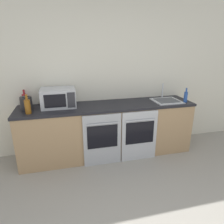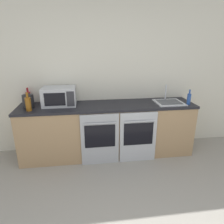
# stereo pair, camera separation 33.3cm
# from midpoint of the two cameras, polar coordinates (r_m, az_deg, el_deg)

# --- Properties ---
(wall_back) EXTENTS (10.00, 0.06, 2.60)m
(wall_back) POSITION_cam_midpoint_polar(r_m,az_deg,el_deg) (3.52, 0.82, 10.02)
(wall_back) COLOR silver
(wall_back) RESTS_ON ground_plane
(counter_back) EXTENTS (2.88, 0.64, 0.90)m
(counter_back) POSITION_cam_midpoint_polar(r_m,az_deg,el_deg) (3.43, 1.60, -5.04)
(counter_back) COLOR tan
(counter_back) RESTS_ON ground_plane
(oven_left) EXTENTS (0.59, 0.06, 0.85)m
(oven_left) POSITION_cam_midpoint_polar(r_m,az_deg,el_deg) (3.13, -0.38, -7.90)
(oven_left) COLOR #A8AAAF
(oven_left) RESTS_ON ground_plane
(oven_right) EXTENTS (0.59, 0.06, 0.85)m
(oven_right) POSITION_cam_midpoint_polar(r_m,az_deg,el_deg) (3.26, 10.41, -7.12)
(oven_right) COLOR #B7BABF
(oven_right) RESTS_ON ground_plane
(microwave) EXTENTS (0.52, 0.39, 0.29)m
(microwave) POSITION_cam_midpoint_polar(r_m,az_deg,el_deg) (3.29, -12.04, 4.40)
(microwave) COLOR #B7BABF
(microwave) RESTS_ON counter_back
(bottle_blue) EXTENTS (0.06, 0.06, 0.25)m
(bottle_blue) POSITION_cam_midpoint_polar(r_m,az_deg,el_deg) (3.55, 23.68, 3.47)
(bottle_blue) COLOR #234793
(bottle_blue) RESTS_ON counter_back
(bottle_red) EXTENTS (0.08, 0.08, 0.27)m
(bottle_red) POSITION_cam_midpoint_polar(r_m,az_deg,el_deg) (3.53, -20.32, 3.91)
(bottle_red) COLOR maroon
(bottle_red) RESTS_ON counter_back
(bottle_amber) EXTENTS (0.08, 0.08, 0.28)m
(bottle_amber) POSITION_cam_midpoint_polar(r_m,az_deg,el_deg) (3.12, -20.07, 2.20)
(bottle_amber) COLOR #8C5114
(bottle_amber) RESTS_ON counter_back
(kettle) EXTENTS (0.17, 0.17, 0.22)m
(kettle) POSITION_cam_midpoint_polar(r_m,az_deg,el_deg) (3.29, -20.20, 2.91)
(kettle) COLOR #232326
(kettle) RESTS_ON counter_back
(sink) EXTENTS (0.46, 0.44, 0.28)m
(sink) POSITION_cam_midpoint_polar(r_m,az_deg,el_deg) (3.55, 18.57, 2.70)
(sink) COLOR silver
(sink) RESTS_ON counter_back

